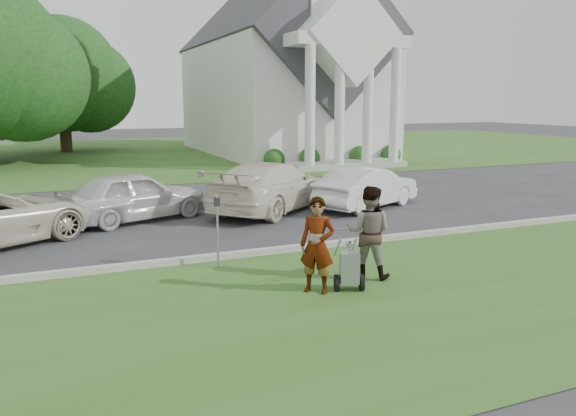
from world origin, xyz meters
TOP-DOWN VIEW (x-y plane):
  - ground at (0.00, 0.00)m, footprint 120.00×120.00m
  - grass_strip at (0.00, -3.00)m, footprint 80.00×7.00m
  - church_lawn at (0.00, 27.00)m, footprint 80.00×30.00m
  - curb at (0.00, 0.55)m, footprint 80.00×0.18m
  - church at (9.00, 23.11)m, footprint 9.19×19.00m
  - tree_back at (-4.01, 29.99)m, footprint 9.61×7.60m
  - striping_cart at (-0.12, -2.31)m, footprint 0.75×1.13m
  - person_left at (-0.71, -2.17)m, footprint 0.75×0.73m
  - person_right at (0.59, -1.77)m, footprint 1.11×1.08m
  - parking_meter_near at (-1.93, 0.01)m, footprint 0.11×0.10m
  - car_b at (-2.87, 5.47)m, footprint 4.59×3.11m
  - car_c at (1.33, 5.33)m, footprint 5.45×5.08m
  - car_d at (4.33, 4.57)m, footprint 4.26×2.99m

SIDE VIEW (x-z plane):
  - ground at x=0.00m, z-range 0.00..0.00m
  - grass_strip at x=0.00m, z-range 0.00..0.01m
  - church_lawn at x=0.00m, z-range 0.00..0.01m
  - curb at x=0.00m, z-range 0.00..0.15m
  - striping_cart at x=-0.12m, z-range -0.07..0.91m
  - car_d at x=4.33m, z-range 0.00..1.33m
  - car_b at x=-2.87m, z-range 0.00..1.45m
  - car_c at x=1.33m, z-range 0.00..1.54m
  - person_left at x=-0.71m, z-range 0.00..1.74m
  - person_right at x=0.59m, z-range 0.00..1.81m
  - parking_meter_near at x=-1.93m, z-range 0.20..1.71m
  - tree_back at x=-4.01m, z-range 0.28..9.17m
  - church at x=9.00m, z-range -6.11..17.99m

